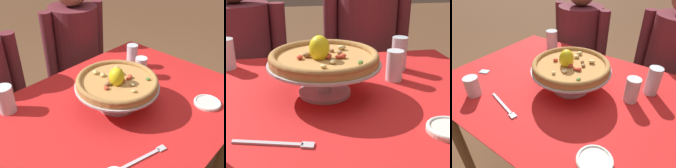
# 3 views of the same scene
# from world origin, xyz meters

# --- Properties ---
(dining_table) EXTENTS (1.27, 0.90, 0.74)m
(dining_table) POSITION_xyz_m (0.00, 0.00, 0.64)
(dining_table) COLOR olive
(dining_table) RESTS_ON ground
(pizza_stand) EXTENTS (0.38, 0.38, 0.11)m
(pizza_stand) POSITION_xyz_m (0.02, 0.01, 0.82)
(pizza_stand) COLOR #B7B7C1
(pizza_stand) RESTS_ON dining_table
(pizza) EXTENTS (0.36, 0.36, 0.09)m
(pizza) POSITION_xyz_m (0.02, 0.01, 0.87)
(pizza) COLOR #BC8447
(pizza) RESTS_ON pizza_stand
(water_glass_back_right) EXTENTS (0.06, 0.06, 0.14)m
(water_glass_back_right) POSITION_xyz_m (0.35, 0.20, 0.80)
(water_glass_back_right) COLOR silver
(water_glass_back_right) RESTS_ON dining_table
(water_glass_side_right) EXTENTS (0.06, 0.06, 0.12)m
(water_glass_side_right) POSITION_xyz_m (0.29, 0.09, 0.79)
(water_glass_side_right) COLOR white
(water_glass_side_right) RESTS_ON dining_table
(water_glass_back_left) EXTENTS (0.08, 0.08, 0.13)m
(water_glass_back_left) POSITION_xyz_m (-0.35, 0.34, 0.80)
(water_glass_back_left) COLOR silver
(water_glass_back_left) RESTS_ON dining_table
(side_plate) EXTENTS (0.12, 0.12, 0.02)m
(side_plate) POSITION_xyz_m (0.31, -0.29, 0.75)
(side_plate) COLOR silver
(side_plate) RESTS_ON dining_table
(dinner_fork) EXTENTS (0.21, 0.07, 0.01)m
(dinner_fork) POSITION_xyz_m (-0.14, -0.27, 0.75)
(dinner_fork) COLOR #B7B7C1
(dinner_fork) RESTS_ON dining_table
(diner_left) EXTENTS (0.50, 0.38, 1.17)m
(diner_left) POSITION_xyz_m (-0.35, 0.70, 0.57)
(diner_left) COLOR #1E3833
(diner_left) RESTS_ON ground
(diner_right) EXTENTS (0.49, 0.36, 1.21)m
(diner_right) POSITION_xyz_m (0.35, 0.73, 0.58)
(diner_right) COLOR black
(diner_right) RESTS_ON ground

